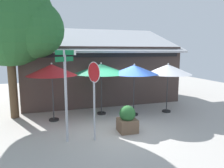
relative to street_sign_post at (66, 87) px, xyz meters
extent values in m
cube|color=#ADA8A0|center=(2.18, 1.02, -1.99)|extent=(28.00, 28.00, 0.10)
cube|color=#473833|center=(2.61, 6.26, -0.24)|extent=(9.16, 4.60, 3.39)
cube|color=#B7BABF|center=(2.61, 6.11, 1.96)|extent=(9.66, 5.09, 1.72)
cube|color=black|center=(2.61, 3.91, 1.10)|extent=(8.56, 0.16, 0.44)
cylinder|color=#A8AAB2|center=(0.00, 0.00, -0.34)|extent=(0.09, 0.09, 3.20)
cube|color=#116B38|center=(0.00, 0.00, 1.16)|extent=(0.59, 0.63, 0.16)
cube|color=#116B38|center=(0.00, 0.00, 0.94)|extent=(0.63, 0.59, 0.16)
cube|color=white|center=(0.30, -0.32, 1.16)|extent=(0.07, 0.07, 0.16)
cylinder|color=#A8AAB2|center=(0.94, -0.17, -0.87)|extent=(0.07, 0.07, 2.13)
cylinder|color=white|center=(0.94, -0.17, 0.49)|extent=(0.28, 0.67, 0.72)
cylinder|color=red|center=(0.94, -0.17, 0.49)|extent=(0.27, 0.63, 0.67)
cylinder|color=black|center=(-0.40, 2.43, -1.90)|extent=(0.44, 0.44, 0.08)
cylinder|color=#333335|center=(-0.40, 2.43, -0.87)|extent=(0.05, 0.05, 2.13)
cone|color=#B21E23|center=(-0.40, 2.43, 0.39)|extent=(2.20, 2.20, 0.49)
sphere|color=silver|center=(-0.40, 2.43, 0.66)|extent=(0.08, 0.08, 0.08)
cylinder|color=black|center=(1.92, 2.76, -1.90)|extent=(0.44, 0.44, 0.08)
cylinder|color=#333335|center=(1.92, 2.76, -0.88)|extent=(0.05, 0.05, 2.11)
cone|color=#1E724C|center=(1.92, 2.76, 0.35)|extent=(2.63, 2.63, 0.47)
sphere|color=silver|center=(1.92, 2.76, 0.62)|extent=(0.08, 0.08, 0.08)
cylinder|color=black|center=(3.40, 2.13, -1.90)|extent=(0.44, 0.44, 0.08)
cylinder|color=#333335|center=(3.40, 2.13, -0.89)|extent=(0.05, 0.05, 2.10)
cone|color=#2D56B7|center=(3.40, 2.13, 0.33)|extent=(2.26, 2.26, 0.43)
sphere|color=silver|center=(3.40, 2.13, 0.57)|extent=(0.08, 0.08, 0.08)
cylinder|color=black|center=(5.25, 2.14, -1.90)|extent=(0.44, 0.44, 0.08)
cylinder|color=#333335|center=(5.25, 2.14, -0.92)|extent=(0.05, 0.05, 2.04)
cone|color=white|center=(5.25, 2.14, 0.30)|extent=(2.35, 2.35, 0.49)
sphere|color=silver|center=(5.25, 2.14, 0.57)|extent=(0.08, 0.08, 0.08)
cylinder|color=brown|center=(-2.17, 3.44, -0.46)|extent=(0.38, 0.38, 2.95)
sphere|color=#28602D|center=(-2.17, 3.44, 2.58)|extent=(4.16, 4.16, 4.16)
sphere|color=#28602D|center=(-1.02, 2.91, 2.16)|extent=(2.54, 2.54, 2.54)
cube|color=brown|center=(2.33, 0.22, -1.68)|extent=(0.70, 0.70, 0.52)
sphere|color=#28602D|center=(2.33, 0.22, -1.20)|extent=(0.63, 0.63, 0.63)
camera|label=1|loc=(-0.52, -7.10, 1.21)|focal=33.43mm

